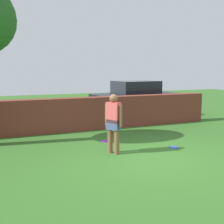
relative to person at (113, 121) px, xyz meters
name	(u,v)px	position (x,y,z in m)	size (l,w,h in m)	color
ground_plane	(151,160)	(0.64, -0.89, -0.90)	(40.00, 40.00, 0.00)	#336623
brick_wall	(57,115)	(-0.86, 3.27, -0.28)	(12.65, 0.50, 1.23)	brown
person	(113,121)	(0.00, 0.00, 0.00)	(0.38, 0.47, 1.62)	brown
car	(136,99)	(3.39, 5.28, -0.04)	(4.33, 2.21, 1.72)	black
frisbee_purple	(105,141)	(0.25, 1.29, -0.89)	(0.27, 0.27, 0.02)	purple
frisbee_blue	(174,147)	(1.85, -0.16, -0.89)	(0.27, 0.27, 0.02)	blue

